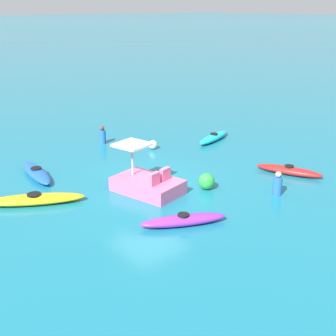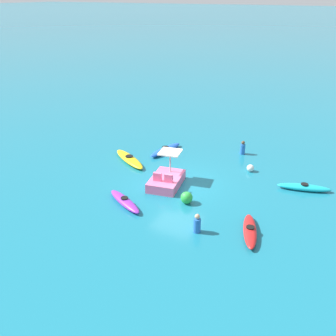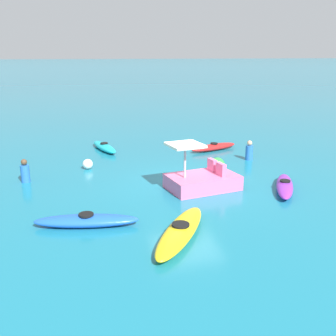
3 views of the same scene
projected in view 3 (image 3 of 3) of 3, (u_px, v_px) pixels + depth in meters
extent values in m
plane|color=#19728C|center=(186.00, 186.00, 14.23)|extent=(600.00, 600.00, 0.00)
ellipsoid|color=yellow|center=(180.00, 231.00, 10.25)|extent=(3.23, 2.35, 0.32)
cylinder|color=black|center=(181.00, 225.00, 10.20)|extent=(0.64, 0.64, 0.05)
ellipsoid|color=#19B7C6|center=(104.00, 147.00, 19.41)|extent=(2.76, 1.30, 0.32)
cylinder|color=black|center=(104.00, 143.00, 19.36)|extent=(0.45, 0.45, 0.05)
ellipsoid|color=purple|center=(285.00, 186.00, 13.73)|extent=(2.64, 1.73, 0.32)
cylinder|color=black|center=(285.00, 181.00, 13.68)|extent=(0.48, 0.48, 0.05)
ellipsoid|color=blue|center=(86.00, 221.00, 10.89)|extent=(1.11, 2.94, 0.32)
cylinder|color=black|center=(86.00, 215.00, 10.83)|extent=(0.48, 0.48, 0.05)
ellipsoid|color=red|center=(214.00, 147.00, 19.37)|extent=(1.42, 2.66, 0.32)
cylinder|color=black|center=(214.00, 143.00, 19.32)|extent=(0.46, 0.46, 0.05)
cube|color=pink|center=(202.00, 182.00, 13.88)|extent=(1.94, 2.65, 0.50)
cube|color=pink|center=(221.00, 169.00, 13.70)|extent=(0.46, 0.24, 0.44)
cube|color=pink|center=(212.00, 165.00, 14.22)|extent=(0.46, 0.24, 0.44)
cylinder|color=#B2B2B7|center=(185.00, 162.00, 13.38)|extent=(0.08, 0.08, 1.10)
cube|color=silver|center=(185.00, 145.00, 13.21)|extent=(1.29, 1.29, 0.08)
sphere|color=green|center=(217.00, 165.00, 15.79)|extent=(0.59, 0.59, 0.59)
sphere|color=white|center=(88.00, 164.00, 16.25)|extent=(0.41, 0.41, 0.41)
cylinder|color=blue|center=(249.00, 153.00, 17.60)|extent=(0.44, 0.44, 0.65)
sphere|color=tan|center=(250.00, 143.00, 17.47)|extent=(0.22, 0.22, 0.22)
cylinder|color=blue|center=(25.00, 174.00, 14.55)|extent=(0.45, 0.45, 0.65)
sphere|color=brown|center=(24.00, 162.00, 14.43)|extent=(0.22, 0.22, 0.22)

